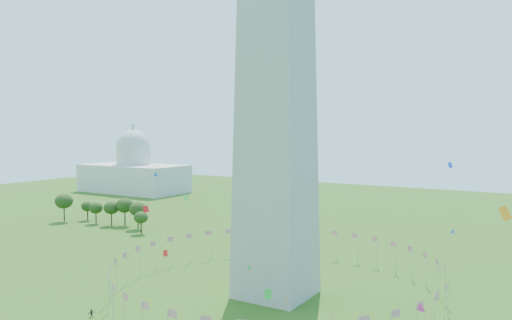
% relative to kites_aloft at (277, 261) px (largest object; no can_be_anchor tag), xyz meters
% --- Properties ---
extents(flag_ring, '(80.24, 80.24, 9.00)m').
position_rel_kites_aloft_xyz_m(flag_ring, '(-14.65, 25.86, -11.95)').
color(flag_ring, silver).
rests_on(flag_ring, ground).
extents(capitol_building, '(70.00, 35.00, 46.00)m').
position_rel_kites_aloft_xyz_m(capitol_building, '(-194.65, 155.86, 6.55)').
color(capitol_building, beige).
rests_on(capitol_building, ground).
extents(kites_aloft, '(93.89, 63.26, 30.74)m').
position_rel_kites_aloft_xyz_m(kites_aloft, '(0.00, 0.00, 0.00)').
color(kites_aloft, '#CC2699').
rests_on(kites_aloft, ground).
extents(tree_line_west, '(55.10, 15.31, 12.22)m').
position_rel_kites_aloft_xyz_m(tree_line_west, '(-121.30, 66.77, -11.07)').
color(tree_line_west, '#2F4C19').
rests_on(tree_line_west, ground).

